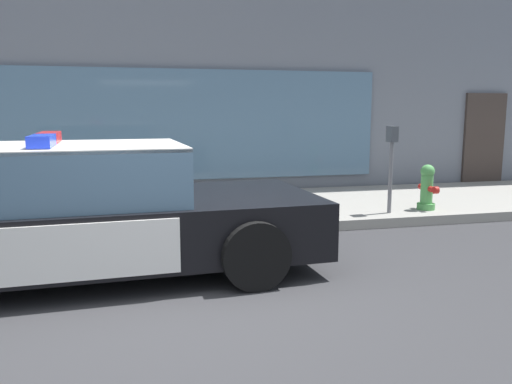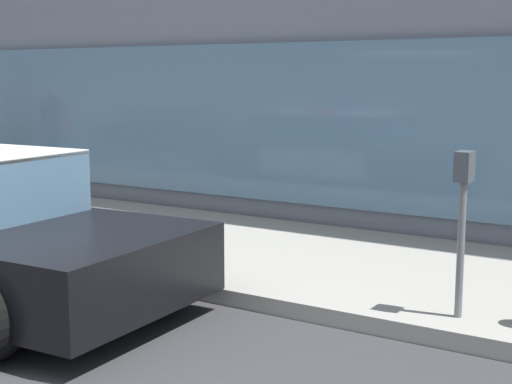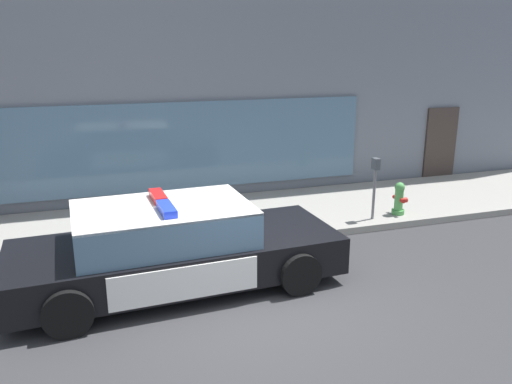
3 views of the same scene
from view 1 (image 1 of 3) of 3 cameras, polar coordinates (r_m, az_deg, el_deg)
ground at (r=4.91m, az=-7.20°, el=-11.54°), size 48.00×48.00×0.00m
sidewalk at (r=8.48m, az=-10.10°, el=-2.30°), size 48.00×3.15×0.15m
storefront_building at (r=14.83m, az=-11.40°, el=19.37°), size 23.08×9.36×8.86m
police_cruiser at (r=5.67m, az=-20.42°, el=-2.11°), size 5.26×2.34×1.49m
fire_hydrant at (r=8.64m, az=18.50°, el=0.45°), size 0.34×0.39×0.73m
parking_meter at (r=8.12m, az=14.83°, el=4.20°), size 0.12×0.18×1.34m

